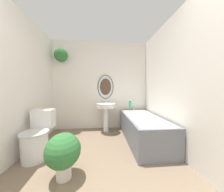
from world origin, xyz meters
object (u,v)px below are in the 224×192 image
object	(u,v)px
toilet	(38,137)
potted_plant	(63,152)
bathtub	(143,128)
shampoo_bottle	(130,105)
pedestal_sink	(106,110)

from	to	relation	value
toilet	potted_plant	world-z (taller)	toilet
bathtub	potted_plant	bearing A→B (deg)	-145.49
bathtub	shampoo_bottle	world-z (taller)	shampoo_bottle
shampoo_bottle	potted_plant	world-z (taller)	shampoo_bottle
toilet	pedestal_sink	distance (m)	1.53
pedestal_sink	bathtub	size ratio (longest dim) A/B	0.53
pedestal_sink	potted_plant	size ratio (longest dim) A/B	1.48
bathtub	shampoo_bottle	size ratio (longest dim) A/B	8.92
pedestal_sink	bathtub	xyz separation A→B (m)	(0.77, -0.56, -0.29)
toilet	potted_plant	xyz separation A→B (m)	(0.57, -0.50, 0.02)
toilet	potted_plant	distance (m)	0.76
toilet	bathtub	bearing A→B (deg)	12.36
pedestal_sink	toilet	bearing A→B (deg)	-139.47
shampoo_bottle	bathtub	bearing A→B (deg)	-81.23
toilet	shampoo_bottle	size ratio (longest dim) A/B	4.14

